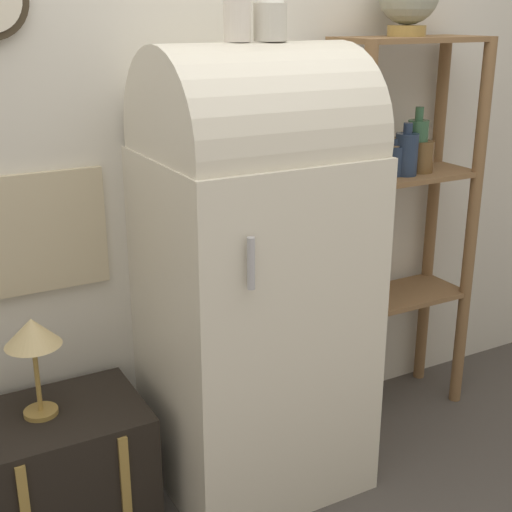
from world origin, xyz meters
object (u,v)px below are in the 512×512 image
Objects in this scene: refrigerator at (254,269)px; vase_center at (270,14)px; suitcase_trunk at (61,468)px; vase_left at (237,0)px; desk_lamp at (33,338)px.

vase_center is at bearing 3.50° from refrigerator.
vase_center is at bearing -4.56° from suitcase_trunk.
suitcase_trunk is 3.26× the size of vase_center.
vase_center is (0.11, -0.01, -0.04)m from vase_left.
vase_left reaches higher than suitcase_trunk.
refrigerator is 0.93m from suitcase_trunk.
desk_lamp is at bearing 174.03° from vase_left.
suitcase_trunk is (-0.70, 0.06, -0.61)m from refrigerator.
suitcase_trunk is 2.15× the size of vase_left.
refrigerator is at bearing -5.25° from suitcase_trunk.
suitcase_trunk is 0.48m from desk_lamp.
refrigerator is at bearing -6.24° from desk_lamp.
vase_left reaches higher than refrigerator.
desk_lamp is at bearing 157.24° from suitcase_trunk.
suitcase_trunk is 1.62m from vase_left.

